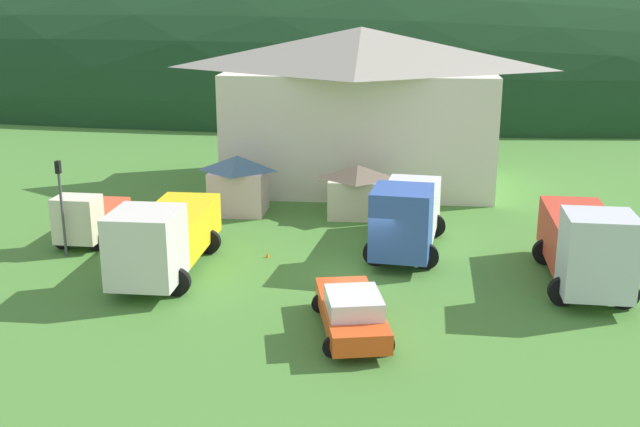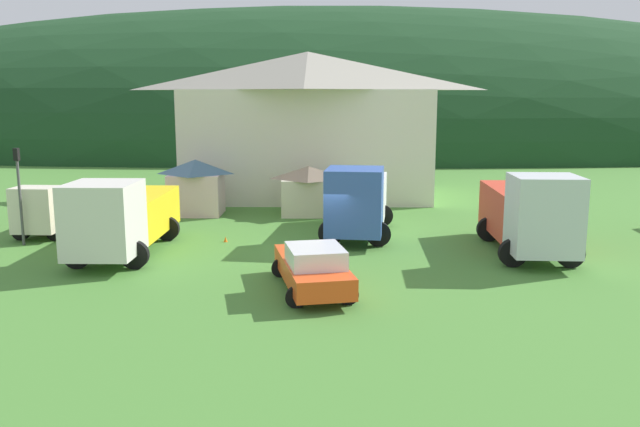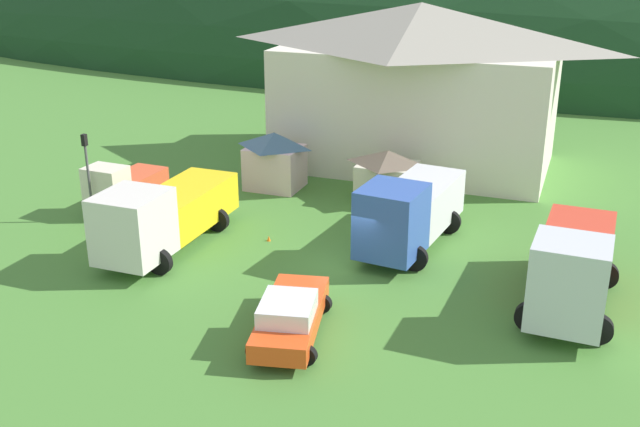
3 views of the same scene
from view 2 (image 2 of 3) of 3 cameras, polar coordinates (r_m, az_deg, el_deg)
The scene contains 12 objects.
ground_plane at distance 28.32m, azimuth -0.08°, elevation -3.16°, with size 200.00×200.00×0.00m, color #477F33.
forested_hill_backdrop at distance 89.65m, azimuth 0.57°, elevation 6.06°, with size 169.64×60.00×36.04m, color #193D1E.
depot_building at distance 43.11m, azimuth -1.06°, elevation 7.98°, with size 16.63×10.01×9.42m.
play_shed_cream at distance 36.30m, azimuth -1.00°, elevation 2.10°, with size 3.17×2.59×2.75m.
play_shed_pink at distance 37.02m, azimuth -10.84°, elevation 2.36°, with size 3.10×2.62×3.11m.
light_truck_cream at distance 33.61m, azimuth -22.74°, elevation 0.22°, with size 2.54×4.72×2.49m.
flatbed_truck_yellow at distance 28.18m, azimuth -17.00°, elevation -0.19°, with size 3.37×8.36×3.35m.
box_truck_blue at distance 30.75m, azimuth 3.35°, elevation 1.27°, with size 3.77×7.89×3.46m.
tow_truck_silver at distance 28.49m, azimuth 17.88°, elevation 0.09°, with size 3.48×7.69×3.60m.
service_pickup_orange at distance 22.17m, azimuth -0.63°, elevation -4.76°, with size 3.08×5.58×1.66m.
traffic_light_west at distance 31.61m, azimuth -24.93°, elevation 2.18°, with size 0.20×0.32×4.34m.
traffic_cone_near_pickup at distance 30.05m, azimuth -8.29°, elevation -2.48°, with size 0.36×0.36×0.49m, color orange.
Camera 2 is at (0.46, -27.54, 6.58)m, focal length 36.40 mm.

